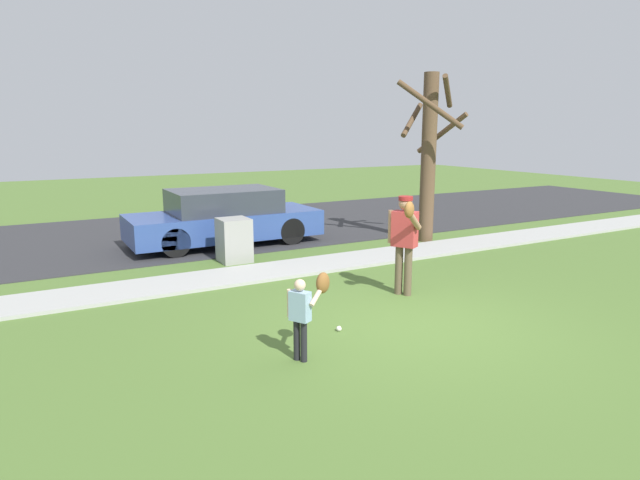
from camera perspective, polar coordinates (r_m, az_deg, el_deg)
name	(u,v)px	position (r m, az deg, el deg)	size (l,w,h in m)	color
ground_plane	(303,270)	(10.80, -1.82, -3.13)	(48.00, 48.00, 0.00)	#4C6B2D
sidewalk_strip	(301,267)	(10.88, -2.06, -2.86)	(36.00, 1.20, 0.06)	#A3A39E
road_surface	(220,229)	(15.41, -10.54, 1.19)	(36.00, 6.80, 0.02)	#2D2D30
person_adult	(405,234)	(9.02, 8.90, 0.60)	(0.59, 0.81, 1.67)	brown
person_child	(306,305)	(6.50, -1.47, -6.88)	(0.56, 0.32, 1.06)	black
baseball	(339,329)	(7.59, 2.01, -9.31)	(0.07, 0.07, 0.07)	white
utility_cabinet	(234,240)	(11.49, -9.05, -0.01)	(0.62, 0.63, 0.92)	gray
street_tree_near	(429,152)	(13.54, 11.41, 9.04)	(1.84, 1.88, 4.06)	brown
parked_wagon_blue	(224,218)	(13.18, -10.06, 2.34)	(4.50, 1.80, 1.33)	#2D478C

